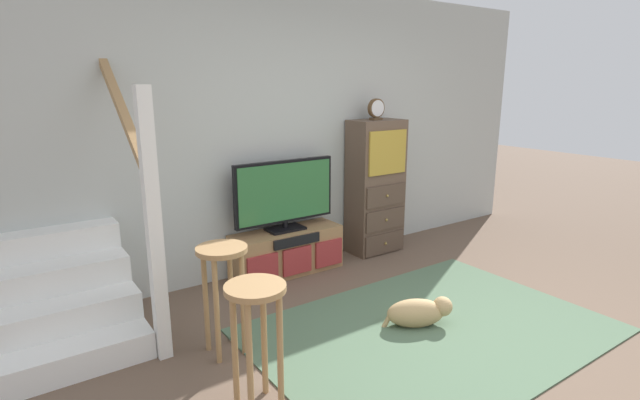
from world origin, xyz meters
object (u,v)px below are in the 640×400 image
at_px(television, 285,193).
at_px(bar_stool_far, 223,276).
at_px(desk_clock, 376,109).
at_px(side_cabinet, 376,187).
at_px(media_console, 287,252).
at_px(dog, 419,312).
at_px(bar_stool_near, 256,318).

height_order(television, bar_stool_far, television).
bearing_deg(desk_clock, side_cabinet, 23.50).
relative_size(media_console, dog, 2.19).
height_order(media_console, desk_clock, desk_clock).
bearing_deg(desk_clock, bar_stool_far, -155.73).
bearing_deg(side_cabinet, dog, -119.54).
relative_size(desk_clock, bar_stool_near, 0.29).
xyz_separation_m(side_cabinet, bar_stool_far, (-2.20, -0.99, -0.15)).
bearing_deg(bar_stool_near, dog, 5.55).
xyz_separation_m(media_console, desk_clock, (1.09, -0.00, 1.33)).
relative_size(media_console, desk_clock, 5.02).
relative_size(side_cabinet, desk_clock, 6.57).
xyz_separation_m(bar_stool_far, dog, (1.35, -0.51, -0.45)).
bearing_deg(media_console, side_cabinet, 0.52).
relative_size(media_console, side_cabinet, 0.76).
relative_size(television, desk_clock, 4.77).
height_order(television, side_cabinet, side_cabinet).
relative_size(side_cabinet, bar_stool_near, 1.91).
bearing_deg(media_console, dog, -79.54).
xyz_separation_m(media_console, dog, (0.27, -1.49, -0.10)).
height_order(side_cabinet, dog, side_cabinet).
height_order(bar_stool_near, bar_stool_far, bar_stool_far).
bearing_deg(television, bar_stool_far, -137.01).
relative_size(bar_stool_near, dog, 1.50).
bearing_deg(media_console, desk_clock, -0.25).
distance_m(side_cabinet, bar_stool_far, 2.42).
distance_m(side_cabinet, desk_clock, 0.83).
height_order(side_cabinet, bar_stool_far, side_cabinet).
bearing_deg(bar_stool_far, television, 42.99).
bearing_deg(dog, bar_stool_near, -174.45).
relative_size(bar_stool_far, dog, 1.53).
bearing_deg(bar_stool_far, dog, -20.47).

